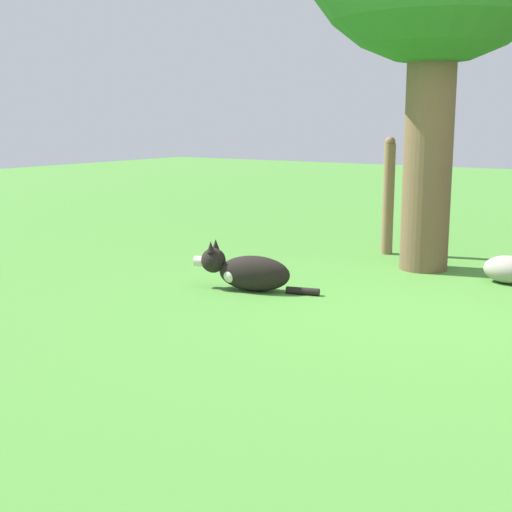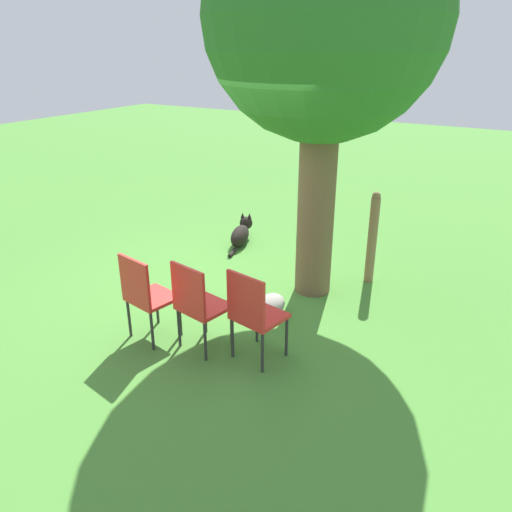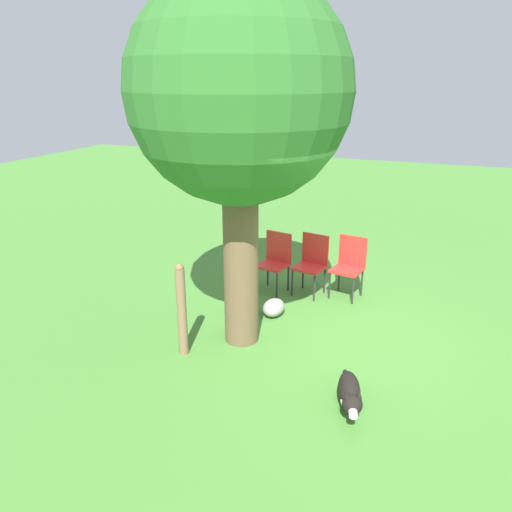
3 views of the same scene
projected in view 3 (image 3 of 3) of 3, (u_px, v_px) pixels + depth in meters
ground_plane at (313, 338)px, 6.52m from camera, size 30.00×30.00×0.00m
oak_tree at (239, 95)px, 5.47m from camera, size 2.53×2.53×4.34m
dog at (350, 394)px, 5.12m from camera, size 1.02×0.41×0.40m
fence_post at (182, 309)px, 5.97m from camera, size 0.12×0.12×1.19m
red_chair_0 at (349, 263)px, 7.62m from camera, size 0.50×0.51×0.94m
red_chair_1 at (312, 261)px, 7.72m from camera, size 0.50×0.51×0.94m
red_chair_2 at (275, 258)px, 7.81m from camera, size 0.50×0.51×0.94m
garden_rock at (274, 308)px, 7.11m from camera, size 0.42×0.29×0.23m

